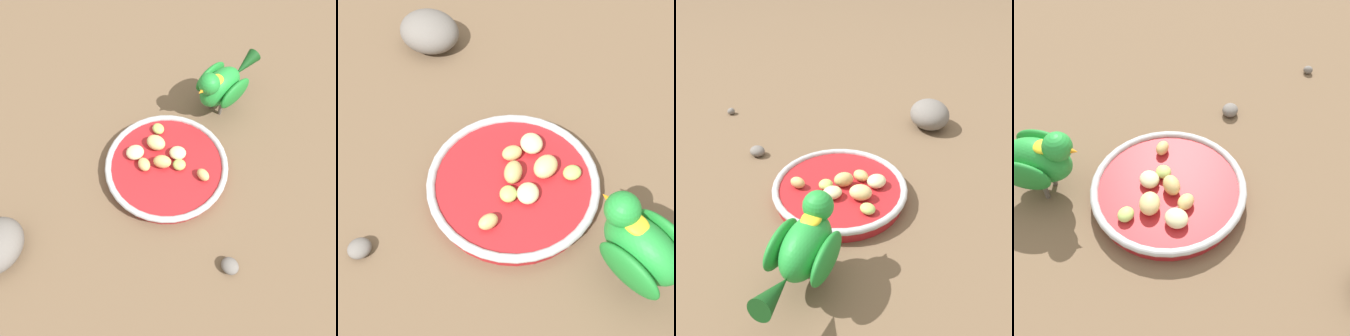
{
  "view_description": "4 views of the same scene",
  "coord_description": "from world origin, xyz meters",
  "views": [
    {
      "loc": [
        0.03,
        0.33,
        0.59
      ],
      "look_at": [
        -0.01,
        0.02,
        0.04
      ],
      "focal_mm": 37.61,
      "sensor_mm": 36.0,
      "label": 1
    },
    {
      "loc": [
        -0.37,
        0.02,
        0.58
      ],
      "look_at": [
        -0.0,
        0.01,
        0.05
      ],
      "focal_mm": 53.39,
      "sensor_mm": 36.0,
      "label": 2
    },
    {
      "loc": [
        -0.25,
        -0.46,
        0.43
      ],
      "look_at": [
        0.01,
        0.01,
        0.05
      ],
      "focal_mm": 41.53,
      "sensor_mm": 36.0,
      "label": 3
    },
    {
      "loc": [
        0.31,
        -0.22,
        0.52
      ],
      "look_at": [
        -0.01,
        0.03,
        0.05
      ],
      "focal_mm": 45.41,
      "sensor_mm": 36.0,
      "label": 4
    }
  ],
  "objects": [
    {
      "name": "ground_plane",
      "position": [
        0.0,
        0.0,
        0.0
      ],
      "size": [
        4.0,
        4.0,
        0.0
      ],
      "primitive_type": "plane",
      "color": "brown"
    },
    {
      "name": "feeding_bowl",
      "position": [
        -0.01,
        -0.0,
        0.02
      ],
      "size": [
        0.23,
        0.23,
        0.03
      ],
      "color": "#AD1E23",
      "rests_on": "ground_plane"
    },
    {
      "name": "apple_piece_0",
      "position": [
        0.03,
        0.0,
        0.03
      ],
      "size": [
        0.03,
        0.03,
        0.02
      ],
      "primitive_type": "ellipsoid",
      "rotation": [
        0.0,
        0.0,
        1.91
      ],
      "color": "tan",
      "rests_on": "feeding_bowl"
    },
    {
      "name": "apple_piece_1",
      "position": [
        0.01,
        -0.04,
        0.04
      ],
      "size": [
        0.05,
        0.05,
        0.02
      ],
      "primitive_type": "ellipsoid",
      "rotation": [
        0.0,
        0.0,
        2.47
      ],
      "color": "#E5C67F",
      "rests_on": "feeding_bowl"
    },
    {
      "name": "apple_piece_2",
      "position": [
        -0.0,
        -0.08,
        0.03
      ],
      "size": [
        0.03,
        0.03,
        0.02
      ],
      "primitive_type": "ellipsoid",
      "rotation": [
        0.0,
        0.0,
        2.0
      ],
      "color": "#B2CC66",
      "rests_on": "feeding_bowl"
    },
    {
      "name": "apple_piece_3",
      "position": [
        -0.03,
        -0.02,
        0.03
      ],
      "size": [
        0.04,
        0.04,
        0.02
      ],
      "primitive_type": "ellipsoid",
      "rotation": [
        0.0,
        0.0,
        6.05
      ],
      "color": "beige",
      "rests_on": "feeding_bowl"
    },
    {
      "name": "apple_piece_4",
      "position": [
        -0.07,
        0.03,
        0.03
      ],
      "size": [
        0.03,
        0.03,
        0.02
      ],
      "primitive_type": "ellipsoid",
      "rotation": [
        0.0,
        0.0,
        2.12
      ],
      "color": "tan",
      "rests_on": "feeding_bowl"
    },
    {
      "name": "apple_piece_5",
      "position": [
        -0.0,
        -0.0,
        0.04
      ],
      "size": [
        0.04,
        0.03,
        0.03
      ],
      "primitive_type": "ellipsoid",
      "rotation": [
        0.0,
        0.0,
        6.03
      ],
      "color": "tan",
      "rests_on": "feeding_bowl"
    },
    {
      "name": "apple_piece_6",
      "position": [
        -0.03,
        0.01,
        0.03
      ],
      "size": [
        0.03,
        0.02,
        0.02
      ],
      "primitive_type": "ellipsoid",
      "rotation": [
        0.0,
        0.0,
        6.23
      ],
      "color": "#B2CC66",
      "rests_on": "feeding_bowl"
    },
    {
      "name": "apple_piece_7",
      "position": [
        0.05,
        -0.03,
        0.03
      ],
      "size": [
        0.04,
        0.04,
        0.02
      ],
      "primitive_type": "ellipsoid",
      "rotation": [
        0.0,
        0.0,
        3.39
      ],
      "color": "beige",
      "rests_on": "feeding_bowl"
    },
    {
      "name": "parrot",
      "position": [
        -0.13,
        -0.14,
        0.07
      ],
      "size": [
        0.16,
        0.14,
        0.13
      ],
      "rotation": [
        0.0,
        0.0,
        0.69
      ],
      "color": "#59544C",
      "rests_on": "ground_plane"
    },
    {
      "name": "rock_large",
      "position": [
        0.29,
        0.13,
        0.03
      ],
      "size": [
        0.12,
        0.13,
        0.06
      ],
      "primitive_type": "ellipsoid",
      "rotation": [
        0.0,
        0.0,
        1.12
      ],
      "color": "slate",
      "rests_on": "ground_plane"
    },
    {
      "name": "pebble_0",
      "position": [
        -0.09,
        0.4,
        0.01
      ],
      "size": [
        0.02,
        0.02,
        0.02
      ],
      "primitive_type": "ellipsoid",
      "rotation": [
        0.0,
        0.0,
        0.59
      ],
      "color": "slate",
      "rests_on": "ground_plane"
    },
    {
      "name": "pebble_1",
      "position": [
        -0.09,
        0.2,
        0.01
      ],
      "size": [
        0.04,
        0.04,
        0.02
      ],
      "primitive_type": "ellipsoid",
      "rotation": [
        0.0,
        0.0,
        5.29
      ],
      "color": "slate",
      "rests_on": "ground_plane"
    }
  ]
}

